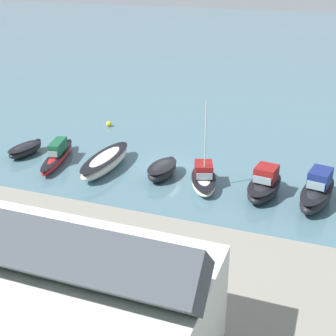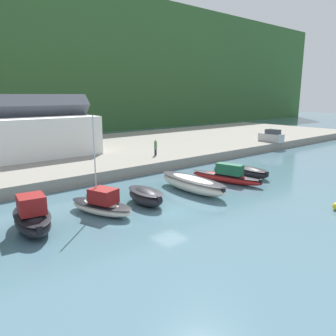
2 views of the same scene
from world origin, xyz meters
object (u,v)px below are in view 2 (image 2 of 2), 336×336
object	(u,v)px
moored_boat_3	(146,196)
moored_boat_5	(227,176)
moored_boat_6	(253,172)
moored_boat_4	(192,184)
parked_car_0	(271,136)
person_on_quay	(156,147)
moored_boat_2	(102,205)
moored_boat_1	(32,218)

from	to	relation	value
moored_boat_3	moored_boat_5	distance (m)	11.02
moored_boat_3	moored_boat_6	world-z (taller)	moored_boat_3
moored_boat_4	moored_boat_5	distance (m)	5.26
moored_boat_5	parked_car_0	bearing A→B (deg)	9.17
moored_boat_6	person_on_quay	distance (m)	13.78
moored_boat_4	moored_boat_5	world-z (taller)	moored_boat_5
moored_boat_2	parked_car_0	size ratio (longest dim) A/B	1.86
moored_boat_4	moored_boat_5	size ratio (longest dim) A/B	1.01
moored_boat_3	parked_car_0	bearing A→B (deg)	20.40
moored_boat_4	parked_car_0	world-z (taller)	parked_car_0
person_on_quay	moored_boat_3	bearing A→B (deg)	-130.66
moored_boat_1	moored_boat_5	xyz separation A→B (m)	(20.45, -0.21, -0.23)
moored_boat_5	moored_boat_6	distance (m)	4.14
moored_boat_1	moored_boat_6	xyz separation A→B (m)	(24.56, -0.62, -0.36)
moored_boat_1	moored_boat_6	size ratio (longest dim) A/B	1.27
moored_boat_2	moored_boat_6	size ratio (longest dim) A/B	1.71
moored_boat_2	moored_boat_5	size ratio (longest dim) A/B	0.92
moored_boat_1	person_on_quay	distance (m)	23.99
moored_boat_2	moored_boat_4	xyz separation A→B (m)	(9.82, -0.22, 0.05)
moored_boat_1	person_on_quay	bearing A→B (deg)	39.32
moored_boat_1	moored_boat_3	world-z (taller)	moored_boat_1
moored_boat_6	person_on_quay	size ratio (longest dim) A/B	2.14
moored_boat_3	moored_boat_5	world-z (taller)	moored_boat_5
moored_boat_2	person_on_quay	bearing A→B (deg)	20.19
parked_car_0	moored_boat_4	bearing A→B (deg)	-160.29
moored_boat_3	person_on_quay	world-z (taller)	person_on_quay
parked_car_0	moored_boat_2	bearing A→B (deg)	-165.20
moored_boat_5	parked_car_0	xyz separation A→B (m)	(23.87, 10.10, 1.42)
moored_boat_3	parked_car_0	size ratio (longest dim) A/B	1.09
moored_boat_3	moored_boat_4	world-z (taller)	moored_boat_4
moored_boat_2	moored_boat_3	size ratio (longest dim) A/B	1.71
moored_boat_2	moored_boat_4	distance (m)	9.82
moored_boat_4	person_on_quay	xyz separation A→B (m)	(5.30, 12.70, 1.54)
moored_boat_3	moored_boat_5	bearing A→B (deg)	5.13
moored_boat_3	moored_boat_2	bearing A→B (deg)	178.57
person_on_quay	moored_boat_2	bearing A→B (deg)	-140.45
moored_boat_5	parked_car_0	world-z (taller)	parked_car_0
moored_boat_2	moored_boat_6	distance (m)	19.21
moored_boat_4	parked_car_0	xyz separation A→B (m)	(29.13, 10.17, 1.36)
moored_boat_2	moored_boat_5	xyz separation A→B (m)	(15.08, -0.15, -0.02)
moored_boat_1	person_on_quay	size ratio (longest dim) A/B	2.73
moored_boat_2	person_on_quay	distance (m)	19.67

